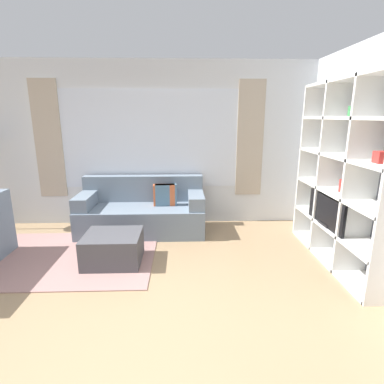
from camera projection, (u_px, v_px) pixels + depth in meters
The scene contains 7 objects.
ground_plane at pixel (125, 325), 2.69m from camera, with size 16.00×16.00×0.00m, color #9E7F5B.
wall_back at pixel (151, 145), 5.01m from camera, with size 6.62×0.11×2.70m.
wall_right at pixel (359, 155), 3.76m from camera, with size 0.07×3.91×2.70m, color silver.
area_rug at pixel (70, 257), 3.98m from camera, with size 2.23×1.66×0.01m, color gray.
shelving_unit at pixel (348, 176), 3.62m from camera, with size 0.41×1.95×2.25m.
couch_main at pixel (143, 212), 4.82m from camera, with size 1.96×0.83×0.87m.
ottoman at pixel (113, 248), 3.79m from camera, with size 0.70×0.61×0.39m.
Camera 1 is at (0.53, -2.33, 1.82)m, focal length 28.00 mm.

